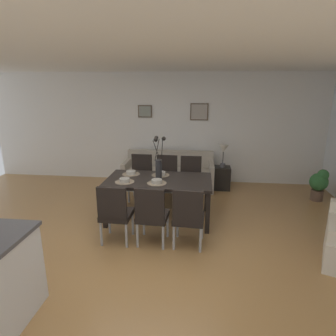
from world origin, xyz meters
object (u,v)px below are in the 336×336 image
object	(u,v)px
centerpiece_vase	(159,163)
potted_plant	(319,183)
bowl_near_right	(131,172)
side_table	(222,178)
framed_picture_center	(199,112)
dining_table	(159,183)
dining_chair_mid_right	(191,177)
dining_chair_near_left	(115,211)
dining_chair_far_right	(166,176)
framed_picture_left	(145,111)
dining_chair_near_right	(141,175)
dining_chair_mid_left	(188,215)
table_lamp	(223,151)
dining_chair_far_left	(151,213)
bowl_far_left	(157,181)
bowl_far_right	(161,173)
bowl_near_left	(125,180)
sofa	(169,175)

from	to	relation	value
centerpiece_vase	potted_plant	bearing A→B (deg)	21.21
bowl_near_right	side_table	bearing A→B (deg)	40.29
framed_picture_center	dining_table	bearing A→B (deg)	-106.28
dining_chair_mid_right	framed_picture_center	world-z (taller)	framed_picture_center
dining_chair_near_left	framed_picture_center	distance (m)	3.51
dining_chair_far_right	framed_picture_left	size ratio (longest dim) A/B	2.76
dining_chair_near_left	dining_chair_near_right	size ratio (longest dim) A/B	1.00
dining_table	side_table	bearing A→B (deg)	54.64
dining_chair_mid_left	centerpiece_vase	world-z (taller)	centerpiece_vase
centerpiece_vase	table_lamp	world-z (taller)	centerpiece_vase
dining_chair_far_left	table_lamp	world-z (taller)	table_lamp
dining_chair_mid_right	framed_picture_left	bearing A→B (deg)	131.22
dining_chair_mid_left	bowl_far_left	world-z (taller)	dining_chair_mid_left
dining_chair_mid_right	centerpiece_vase	world-z (taller)	centerpiece_vase
potted_plant	bowl_far_right	bearing A→B (deg)	-162.38
bowl_near_right	table_lamp	world-z (taller)	table_lamp
centerpiece_vase	table_lamp	bearing A→B (deg)	54.64
dining_chair_mid_right	framed_picture_center	size ratio (longest dim) A/B	2.19
dining_table	bowl_far_left	xyz separation A→B (m)	(-0.00, -0.22, 0.11)
bowl_near_left	side_table	bearing A→B (deg)	47.75
framed_picture_center	bowl_far_left	bearing A→B (deg)	-104.86
centerpiece_vase	table_lamp	distance (m)	2.09
dining_chair_mid_left	bowl_near_left	xyz separation A→B (m)	(-1.09, 0.66, 0.27)
dining_chair_mid_right	bowl_near_right	world-z (taller)	dining_chair_mid_right
bowl_near_left	bowl_far_left	xyz separation A→B (m)	(0.54, 0.00, 0.00)
dining_chair_far_right	framed_picture_left	bearing A→B (deg)	117.15
dining_chair_near_right	bowl_far_right	xyz separation A→B (m)	(0.51, -0.70, 0.27)
dining_chair_near_right	framed_picture_center	distance (m)	2.10
dining_chair_far_right	dining_chair_mid_right	bearing A→B (deg)	-3.94
dining_chair_near_left	centerpiece_vase	size ratio (longest dim) A/B	1.25
dining_table	framed_picture_center	size ratio (longest dim) A/B	4.29
dining_chair_near_right	potted_plant	distance (m)	3.65
dining_chair_near_left	bowl_far_right	xyz separation A→B (m)	(0.52, 1.10, 0.27)
dining_chair_near_left	framed_picture_left	size ratio (longest dim) A/B	2.76
dining_table	sofa	distance (m)	1.77
centerpiece_vase	framed_picture_left	bearing A→B (deg)	106.31
dining_table	table_lamp	xyz separation A→B (m)	(1.21, 1.70, 0.23)
sofa	dining_chair_near_right	bearing A→B (deg)	-121.81
centerpiece_vase	sofa	bearing A→B (deg)	90.50
dining_chair_near_right	bowl_near_right	bearing A→B (deg)	-92.28
centerpiece_vase	bowl_far_right	size ratio (longest dim) A/B	4.32
framed_picture_center	dining_chair_near_right	bearing A→B (deg)	-132.01
bowl_near_left	framed_picture_left	distance (m)	2.60
bowl_near_left	sofa	world-z (taller)	bowl_near_left
dining_chair_near_right	framed_picture_center	world-z (taller)	framed_picture_center
bowl_near_left	bowl_far_right	world-z (taller)	same
dining_chair_mid_right	framed_picture_left	world-z (taller)	framed_picture_left
dining_chair_far_right	dining_chair_mid_left	size ratio (longest dim) A/B	1.00
bowl_far_right	dining_chair_mid_left	bearing A→B (deg)	-63.47
dining_chair_near_left	bowl_far_right	distance (m)	1.25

